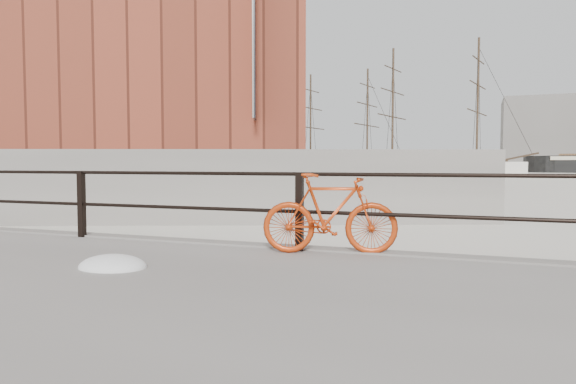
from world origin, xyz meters
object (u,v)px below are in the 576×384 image
Objects in this scene: schooner_mid at (432,174)px; schooner_left at (338,172)px; workboat_near at (127,183)px; workboat_far at (208,177)px; bicycle at (330,214)px.

schooner_left is (-16.28, 7.76, 0.00)m from schooner_mid.
schooner_left reaches higher than workboat_near.
workboat_near is at bearing -100.97° from schooner_mid.
schooner_mid is at bearing 20.70° from workboat_far.
schooner_mid is at bearing -15.27° from schooner_left.
bicycle is at bearing -64.95° from schooner_left.
bicycle is at bearing -90.10° from workboat_far.
workboat_near is 1.14× the size of workboat_far.
bicycle is at bearing -74.20° from schooner_mid.
workboat_far is at bearing -116.12° from schooner_mid.
bicycle is 35.65m from workboat_near.
schooner_left is at bearing 90.18° from bicycle.
schooner_mid reaches higher than workboat_far.
workboat_far is (-21.68, -27.59, 0.00)m from schooner_mid.
schooner_left reaches higher than bicycle.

